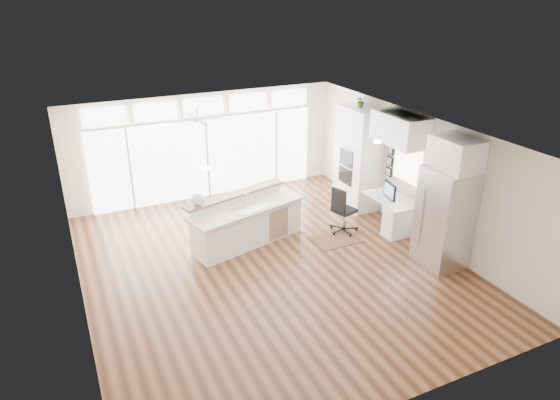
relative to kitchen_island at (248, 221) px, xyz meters
name	(u,v)px	position (x,y,z in m)	size (l,w,h in m)	color
floor	(270,265)	(0.04, -1.05, -0.53)	(7.00, 8.00, 0.02)	#442515
ceiling	(269,134)	(0.04, -1.05, 2.18)	(7.00, 8.00, 0.02)	white
wall_back	(206,146)	(0.04, 2.95, 0.83)	(7.00, 0.04, 2.70)	beige
wall_front	(403,323)	(0.04, -5.05, 0.83)	(7.00, 0.04, 2.70)	beige
wall_left	(73,241)	(-3.46, -1.05, 0.83)	(0.04, 8.00, 2.70)	beige
wall_right	(417,175)	(3.54, -1.05, 0.83)	(0.04, 8.00, 2.70)	beige
glass_wall	(207,158)	(0.04, 2.89, 0.53)	(5.80, 0.06, 2.08)	white
transom_row	(204,106)	(0.04, 2.89, 1.86)	(5.90, 0.06, 0.40)	white
desk_window	(407,163)	(3.50, -0.75, 1.03)	(0.04, 0.85, 0.85)	white
ceiling_fan	(197,115)	(-0.46, 1.75, 1.96)	(1.16, 1.16, 0.32)	silver
recessed_lights	(264,133)	(0.04, -0.85, 2.16)	(3.40, 3.00, 0.02)	white
oven_cabinet	(358,158)	(3.21, 0.75, 0.73)	(0.64, 1.20, 2.50)	white
desk_nook	(390,214)	(3.17, -0.75, -0.14)	(0.72, 1.30, 0.76)	white
upper_cabinets	(400,129)	(3.21, -0.75, 1.83)	(0.64, 1.30, 0.64)	white
refrigerator	(444,218)	(3.15, -2.40, 0.48)	(0.76, 0.90, 2.00)	silver
fridge_cabinet	(456,153)	(3.21, -2.40, 1.78)	(0.64, 0.90, 0.60)	white
framed_photos	(390,161)	(3.50, -0.13, 0.88)	(0.06, 0.22, 0.80)	black
kitchen_island	(248,221)	(0.00, 0.00, 0.00)	(2.60, 0.98, 1.03)	white
rug	(335,239)	(1.78, -0.67, -0.51)	(1.00, 0.72, 0.01)	#391F12
office_chair	(344,210)	(2.15, -0.42, 0.02)	(0.56, 0.52, 1.08)	black
fishbowl	(198,199)	(-1.02, 0.14, 0.65)	(0.27, 0.27, 0.27)	white
monitor	(390,190)	(3.09, -0.75, 0.45)	(0.08, 0.49, 0.41)	black
keyboard	(383,200)	(2.92, -0.75, 0.25)	(0.12, 0.32, 0.02)	silver
potted_plant	(361,102)	(3.21, 0.75, 2.09)	(0.26, 0.29, 0.22)	#305524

